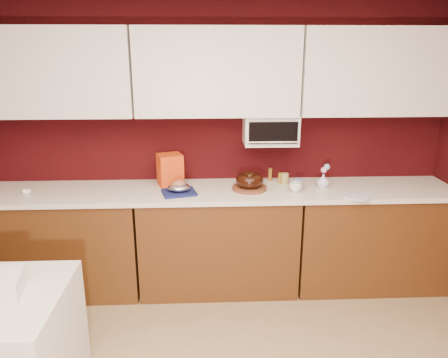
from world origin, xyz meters
The scene contains 29 objects.
wall_back centered at (0.00, 2.25, 1.25)m, with size 4.00×0.02×2.50m, color #310608.
base_cabinet_left centered at (-1.33, 1.94, 0.43)m, with size 1.31×0.58×0.86m, color #532D10.
base_cabinet_center centered at (0.00, 1.94, 0.43)m, with size 1.31×0.58×0.86m, color #532D10.
base_cabinet_right centered at (1.33, 1.94, 0.43)m, with size 1.31×0.58×0.86m, color #532D10.
countertop centered at (0.00, 1.94, 0.88)m, with size 4.00×0.62×0.04m, color silver.
upper_cabinet_left centered at (-1.33, 2.08, 1.85)m, with size 1.31×0.33×0.70m, color white.
upper_cabinet_center centered at (0.00, 2.08, 1.85)m, with size 1.31×0.33×0.70m, color white.
upper_cabinet_right centered at (1.33, 2.08, 1.85)m, with size 1.31×0.33×0.70m, color white.
toaster_oven centered at (0.45, 2.10, 1.38)m, with size 0.45×0.30×0.25m, color white.
toaster_oven_door centered at (0.45, 1.94, 1.38)m, with size 0.40×0.02×0.18m, color black.
toaster_oven_handle centered at (0.45, 1.93, 1.30)m, with size 0.02×0.02×0.42m, color silver.
cake_base centered at (0.26, 1.92, 0.91)m, with size 0.29×0.29×0.03m, color brown.
bundt_cake centered at (0.26, 1.92, 0.98)m, with size 0.23×0.23×0.09m, color black.
navy_towel centered at (-0.32, 1.84, 0.91)m, with size 0.26×0.22×0.02m, color #151C52.
foil_ham_nest centered at (-0.32, 1.84, 0.96)m, with size 0.19×0.16×0.07m, color silver.
roasted_ham centered at (-0.32, 1.84, 0.98)m, with size 0.11×0.09×0.07m, color #A16049.
pandoro_box centered at (-0.41, 2.09, 1.03)m, with size 0.20×0.18×0.27m, color #B91E0C.
dark_pan centered at (0.27, 2.02, 0.92)m, with size 0.18×0.18×0.03m, color black.
coffee_mug centered at (0.63, 1.85, 0.95)m, with size 0.09×0.09×0.10m, color silver.
blue_jar centered at (0.67, 1.93, 0.94)m, with size 0.08×0.08×0.09m, color navy.
flower_vase centered at (0.89, 1.97, 0.96)m, with size 0.08×0.08×0.13m, color silver.
flower_pink centered at (0.89, 1.97, 1.05)m, with size 0.05×0.05×0.05m, color pink.
flower_blue centered at (0.92, 1.99, 1.07)m, with size 0.05×0.05×0.05m, color #7EA9CA.
china_plate centered at (1.10, 1.70, 0.91)m, with size 0.22×0.22×0.01m, color white.
amber_bottle centered at (0.55, 2.10, 0.95)m, with size 0.03×0.03×0.09m, color olive.
paper_cup centered at (0.58, 2.06, 0.95)m, with size 0.06×0.06×0.10m, color olive.
egg_left centered at (-1.57, 1.89, 0.92)m, with size 0.05×0.04×0.04m, color white.
egg_right centered at (-1.55, 1.90, 0.92)m, with size 0.05×0.04×0.04m, color white.
amber_bottle_tall centered at (0.47, 2.17, 0.96)m, with size 0.03×0.03×0.12m, color brown.
Camera 1 is at (-0.11, -1.53, 2.04)m, focal length 35.00 mm.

